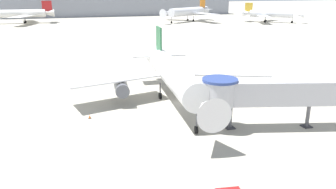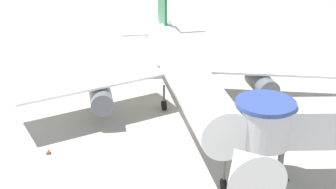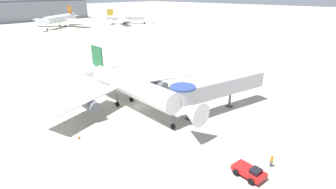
{
  "view_description": "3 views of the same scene",
  "coord_description": "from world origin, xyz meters",
  "px_view_note": "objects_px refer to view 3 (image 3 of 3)",
  "views": [
    {
      "loc": [
        -15.45,
        -42.87,
        15.83
      ],
      "look_at": [
        -4.09,
        -5.73,
        3.39
      ],
      "focal_mm": 35.0,
      "sensor_mm": 36.0,
      "label": 1
    },
    {
      "loc": [
        -13.3,
        -35.48,
        19.41
      ],
      "look_at": [
        -4.13,
        -3.45,
        4.43
      ],
      "focal_mm": 50.0,
      "sensor_mm": 36.0,
      "label": 2
    },
    {
      "loc": [
        -29.51,
        -34.54,
        20.14
      ],
      "look_at": [
        2.93,
        -4.9,
        2.78
      ],
      "focal_mm": 28.0,
      "sensor_mm": 36.0,
      "label": 3
    }
  ],
  "objects_px": {
    "pushback_tug_red": "(250,171)",
    "background_jet_gold_tail": "(127,17)",
    "main_airplane": "(129,86)",
    "ground_crew_marshaller": "(272,160)",
    "jet_bridge": "(214,88)",
    "background_jet_orange_tail": "(59,19)",
    "traffic_cone_port_wing": "(79,136)",
    "traffic_cone_starboard_wing": "(180,91)"
  },
  "relations": [
    {
      "from": "main_airplane",
      "to": "background_jet_gold_tail",
      "type": "height_order",
      "value": "main_airplane"
    },
    {
      "from": "main_airplane",
      "to": "background_jet_orange_tail",
      "type": "height_order",
      "value": "background_jet_orange_tail"
    },
    {
      "from": "background_jet_gold_tail",
      "to": "main_airplane",
      "type": "bearing_deg",
      "value": -179.07
    },
    {
      "from": "main_airplane",
      "to": "ground_crew_marshaller",
      "type": "xyz_separation_m",
      "value": [
        0.09,
        -26.55,
        -3.19
      ]
    },
    {
      "from": "background_jet_orange_tail",
      "to": "ground_crew_marshaller",
      "type": "bearing_deg",
      "value": -50.13
    },
    {
      "from": "ground_crew_marshaller",
      "to": "main_airplane",
      "type": "bearing_deg",
      "value": 167.22
    },
    {
      "from": "pushback_tug_red",
      "to": "ground_crew_marshaller",
      "type": "distance_m",
      "value": 3.7
    },
    {
      "from": "jet_bridge",
      "to": "ground_crew_marshaller",
      "type": "distance_m",
      "value": 16.82
    },
    {
      "from": "background_jet_gold_tail",
      "to": "traffic_cone_starboard_wing",
      "type": "bearing_deg",
      "value": -174.37
    },
    {
      "from": "pushback_tug_red",
      "to": "background_jet_gold_tail",
      "type": "relative_size",
      "value": 0.15
    },
    {
      "from": "traffic_cone_starboard_wing",
      "to": "background_jet_gold_tail",
      "type": "distance_m",
      "value": 129.39
    },
    {
      "from": "pushback_tug_red",
      "to": "background_jet_orange_tail",
      "type": "height_order",
      "value": "background_jet_orange_tail"
    },
    {
      "from": "jet_bridge",
      "to": "traffic_cone_port_wing",
      "type": "bearing_deg",
      "value": 170.42
    },
    {
      "from": "background_jet_gold_tail",
      "to": "background_jet_orange_tail",
      "type": "bearing_deg",
      "value": 107.5
    },
    {
      "from": "pushback_tug_red",
      "to": "background_jet_orange_tail",
      "type": "distance_m",
      "value": 154.61
    },
    {
      "from": "pushback_tug_red",
      "to": "traffic_cone_port_wing",
      "type": "xyz_separation_m",
      "value": [
        -8.92,
        22.39,
        -0.39
      ]
    },
    {
      "from": "jet_bridge",
      "to": "background_jet_orange_tail",
      "type": "relative_size",
      "value": 0.59
    },
    {
      "from": "traffic_cone_starboard_wing",
      "to": "traffic_cone_port_wing",
      "type": "relative_size",
      "value": 1.04
    },
    {
      "from": "pushback_tug_red",
      "to": "background_jet_gold_tail",
      "type": "xyz_separation_m",
      "value": [
        88.75,
        130.12,
        3.54
      ]
    },
    {
      "from": "jet_bridge",
      "to": "background_jet_orange_tail",
      "type": "height_order",
      "value": "background_jet_orange_tail"
    },
    {
      "from": "traffic_cone_starboard_wing",
      "to": "background_jet_gold_tail",
      "type": "bearing_deg",
      "value": 55.52
    },
    {
      "from": "ground_crew_marshaller",
      "to": "background_jet_orange_tail",
      "type": "distance_m",
      "value": 154.57
    },
    {
      "from": "jet_bridge",
      "to": "main_airplane",
      "type": "bearing_deg",
      "value": 139.1
    },
    {
      "from": "jet_bridge",
      "to": "background_jet_orange_tail",
      "type": "xyz_separation_m",
      "value": [
        38.33,
        133.14,
        0.59
      ]
    },
    {
      "from": "background_jet_orange_tail",
      "to": "pushback_tug_red",
      "type": "bearing_deg",
      "value": -51.5
    },
    {
      "from": "jet_bridge",
      "to": "pushback_tug_red",
      "type": "distance_m",
      "value": 18.06
    },
    {
      "from": "main_airplane",
      "to": "pushback_tug_red",
      "type": "relative_size",
      "value": 7.99
    },
    {
      "from": "traffic_cone_port_wing",
      "to": "background_jet_gold_tail",
      "type": "relative_size",
      "value": 0.02
    },
    {
      "from": "traffic_cone_port_wing",
      "to": "background_jet_orange_tail",
      "type": "xyz_separation_m",
      "value": [
        59.2,
        123.75,
        4.78
      ]
    },
    {
      "from": "pushback_tug_red",
      "to": "background_jet_orange_tail",
      "type": "bearing_deg",
      "value": 78.95
    },
    {
      "from": "jet_bridge",
      "to": "ground_crew_marshaller",
      "type": "height_order",
      "value": "jet_bridge"
    },
    {
      "from": "pushback_tug_red",
      "to": "traffic_cone_port_wing",
      "type": "distance_m",
      "value": 24.1
    },
    {
      "from": "background_jet_gold_tail",
      "to": "traffic_cone_port_wing",
      "type": "bearing_deg",
      "value": 177.91
    },
    {
      "from": "main_airplane",
      "to": "background_jet_gold_tail",
      "type": "relative_size",
      "value": 1.2
    },
    {
      "from": "ground_crew_marshaller",
      "to": "background_jet_orange_tail",
      "type": "relative_size",
      "value": 0.05
    },
    {
      "from": "main_airplane",
      "to": "background_jet_orange_tail",
      "type": "distance_m",
      "value": 129.5
    },
    {
      "from": "traffic_cone_port_wing",
      "to": "background_jet_gold_tail",
      "type": "xyz_separation_m",
      "value": [
        97.67,
        107.73,
        3.93
      ]
    },
    {
      "from": "main_airplane",
      "to": "traffic_cone_port_wing",
      "type": "relative_size",
      "value": 51.73
    },
    {
      "from": "main_airplane",
      "to": "ground_crew_marshaller",
      "type": "distance_m",
      "value": 26.74
    },
    {
      "from": "traffic_cone_starboard_wing",
      "to": "ground_crew_marshaller",
      "type": "height_order",
      "value": "ground_crew_marshaller"
    },
    {
      "from": "pushback_tug_red",
      "to": "background_jet_orange_tail",
      "type": "xyz_separation_m",
      "value": [
        50.28,
        146.14,
        4.39
      ]
    },
    {
      "from": "jet_bridge",
      "to": "traffic_cone_starboard_wing",
      "type": "bearing_deg",
      "value": 85.79
    }
  ]
}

